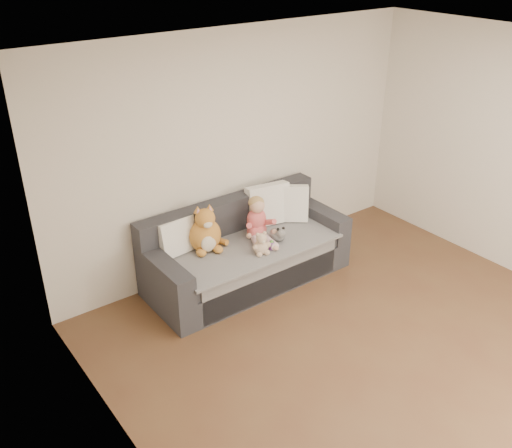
{
  "coord_description": "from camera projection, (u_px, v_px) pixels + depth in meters",
  "views": [
    {
      "loc": [
        -3.32,
        -2.26,
        3.42
      ],
      "look_at": [
        -0.25,
        1.87,
        0.75
      ],
      "focal_mm": 40.0,
      "sensor_mm": 36.0,
      "label": 1
    }
  ],
  "objects": [
    {
      "name": "cushion_right_back",
      "position": [
        268.0,
        204.0,
        6.34
      ],
      "size": [
        0.52,
        0.3,
        0.46
      ],
      "rotation": [
        0.0,
        0.0,
        -0.17
      ],
      "color": "white",
      "rests_on": "sofa"
    },
    {
      "name": "plush_cat",
      "position": [
        206.0,
        233.0,
        5.82
      ],
      "size": [
        0.4,
        0.36,
        0.52
      ],
      "rotation": [
        0.0,
        0.0,
        -0.24
      ],
      "color": "#C5872B",
      "rests_on": "sofa"
    },
    {
      "name": "cushion_left",
      "position": [
        177.0,
        236.0,
        5.76
      ],
      "size": [
        0.42,
        0.22,
        0.38
      ],
      "rotation": [
        0.0,
        0.0,
        0.1
      ],
      "color": "white",
      "rests_on": "sofa"
    },
    {
      "name": "room_shell",
      "position": [
        386.0,
        222.0,
        4.65
      ],
      "size": [
        5.0,
        5.0,
        5.0
      ],
      "color": "brown",
      "rests_on": "ground"
    },
    {
      "name": "plush_cow",
      "position": [
        278.0,
        234.0,
        6.03
      ],
      "size": [
        0.15,
        0.23,
        0.19
      ],
      "rotation": [
        0.0,
        0.0,
        -0.24
      ],
      "color": "white",
      "rests_on": "sofa"
    },
    {
      "name": "cushion_right_front",
      "position": [
        288.0,
        203.0,
        6.41
      ],
      "size": [
        0.48,
        0.43,
        0.42
      ],
      "rotation": [
        0.0,
        0.0,
        -0.65
      ],
      "color": "white",
      "rests_on": "sofa"
    },
    {
      "name": "sippy_cup",
      "position": [
        272.0,
        244.0,
        5.87
      ],
      "size": [
        0.1,
        0.08,
        0.11
      ],
      "rotation": [
        0.0,
        0.0,
        -0.26
      ],
      "color": "purple",
      "rests_on": "sofa"
    },
    {
      "name": "sofa",
      "position": [
        245.0,
        254.0,
        6.14
      ],
      "size": [
        2.2,
        0.94,
        0.85
      ],
      "color": "#29292E",
      "rests_on": "ground"
    },
    {
      "name": "toddler",
      "position": [
        258.0,
        222.0,
        6.01
      ],
      "size": [
        0.34,
        0.49,
        0.48
      ],
      "rotation": [
        0.0,
        0.0,
        -0.3
      ],
      "color": "#CB5D47",
      "rests_on": "sofa"
    },
    {
      "name": "teddy_bear",
      "position": [
        261.0,
        245.0,
        5.77
      ],
      "size": [
        0.2,
        0.15,
        0.25
      ],
      "rotation": [
        0.0,
        0.0,
        -0.21
      ],
      "color": "tan",
      "rests_on": "sofa"
    }
  ]
}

